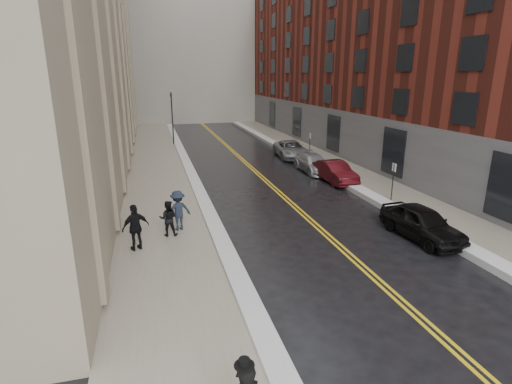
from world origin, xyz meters
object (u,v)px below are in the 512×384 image
car_silver_far (291,149)px  pedestrian_b (178,210)px  car_black (422,223)px  car_maroon (335,172)px  pedestrian_c (136,227)px  pedestrian_a (168,218)px  car_silver_near (313,163)px

car_silver_far → pedestrian_b: 18.10m
car_black → pedestrian_b: 10.62m
pedestrian_b → car_black: bearing=143.1°
car_maroon → car_silver_far: 8.38m
car_maroon → pedestrian_c: pedestrian_c is taller
car_silver_far → car_black: bearing=-86.0°
pedestrian_a → car_silver_far: bearing=-117.9°
car_maroon → car_silver_far: bearing=88.5°
car_maroon → pedestrian_b: pedestrian_b is taller
pedestrian_a → pedestrian_b: 0.75m
car_maroon → pedestrian_a: 13.04m
car_silver_far → pedestrian_a: bearing=-120.4°
pedestrian_a → car_silver_near: bearing=-129.5°
car_black → pedestrian_a: size_ratio=2.69×
car_silver_near → pedestrian_b: size_ratio=2.43×
car_silver_near → car_silver_far: size_ratio=0.87×
car_black → car_maroon: bearing=82.7°
car_silver_near → pedestrian_c: (-12.11, -11.11, 0.45)m
car_silver_near → pedestrian_c: bearing=-138.0°
pedestrian_b → pedestrian_c: pedestrian_c is taller
car_black → car_silver_far: (0.47, 18.01, -0.01)m
car_black → pedestrian_c: bearing=168.2°
pedestrian_b → car_silver_far: bearing=-144.3°
car_silver_near → pedestrian_a: (-10.82, -9.95, 0.29)m
car_maroon → pedestrian_c: (-12.37, -8.04, 0.40)m
car_silver_near → car_silver_far: bearing=87.4°
car_silver_far → pedestrian_c: (-12.31, -16.43, 0.38)m
car_black → pedestrian_a: (-10.55, 2.74, 0.21)m
car_black → pedestrian_c: 11.95m
car_silver_near → car_silver_far: 5.32m
car_maroon → pedestrian_a: size_ratio=2.68×
pedestrian_b → car_maroon: bearing=-167.9°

